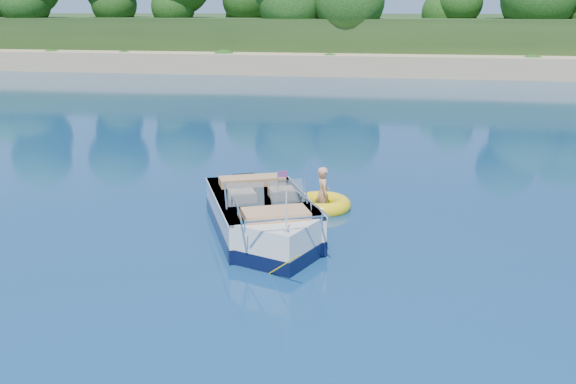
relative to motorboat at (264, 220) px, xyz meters
name	(u,v)px	position (x,y,z in m)	size (l,w,h in m)	color
ground	(375,250)	(2.41, -0.42, -0.36)	(160.00, 160.00, 0.00)	#0A1E47
shoreline	(405,43)	(2.41, 63.35, 0.62)	(170.00, 59.00, 6.00)	tan
motorboat	(264,220)	(0.00, 0.00, 0.00)	(3.37, 5.15, 1.84)	silver
tow_tube	(321,205)	(0.95, 2.19, -0.26)	(1.49, 1.49, 0.39)	yellow
boy	(322,208)	(0.98, 2.24, -0.36)	(0.51, 0.33, 1.39)	tan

